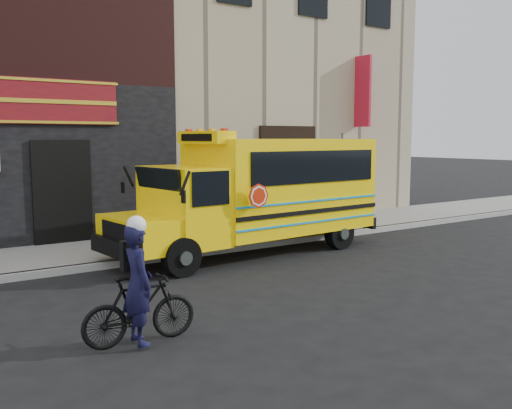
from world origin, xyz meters
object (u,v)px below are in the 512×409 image
Objects in this scene: school_bus at (261,190)px; bicycle at (140,309)px; sign_pole at (342,178)px; cyclist at (138,288)px.

school_bus reaches higher than bicycle.
sign_pole is 9.93m from bicycle.
school_bus is 4.38× the size of cyclist.
sign_pole is (3.50, 0.89, 0.11)m from school_bus.
cyclist is at bearing -148.81° from sign_pole.
sign_pole is 1.81× the size of cyclist.
school_bus reaches higher than cyclist.
bicycle is at bearing -139.93° from school_bus.
school_bus is 3.62m from sign_pole.
bicycle is (-4.96, -4.17, -1.04)m from school_bus.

